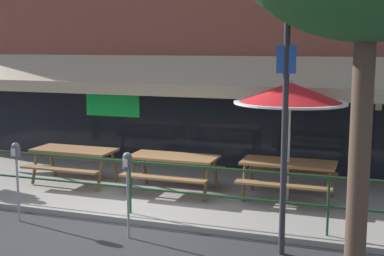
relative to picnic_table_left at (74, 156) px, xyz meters
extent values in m
plane|color=#2D2D30|center=(2.07, -1.82, -0.71)|extent=(120.00, 120.00, 0.00)
cube|color=gray|center=(2.07, 0.18, -0.66)|extent=(15.00, 4.00, 0.10)
cube|color=brown|center=(2.07, 2.43, 3.44)|extent=(15.00, 0.50, 8.30)
cube|color=black|center=(2.07, 2.17, 0.64)|extent=(12.00, 0.02, 2.30)
cube|color=#19D84C|center=(-0.18, 2.15, 0.94)|extent=(1.50, 0.02, 0.70)
cube|color=tan|center=(2.07, 1.63, 1.79)|extent=(13.80, 0.92, 0.70)
cube|color=tan|center=(2.07, 1.12, 1.39)|extent=(13.80, 0.08, 0.28)
cube|color=black|center=(6.20, 2.04, 1.32)|extent=(0.04, 0.28, 0.04)
cube|color=black|center=(6.20, 1.90, 1.14)|extent=(0.18, 0.18, 0.28)
cube|color=beige|center=(6.20, 1.90, 1.14)|extent=(0.13, 0.19, 0.20)
cylinder|color=#194723|center=(2.07, -1.52, -0.13)|extent=(0.04, 0.04, 0.95)
cylinder|color=#194723|center=(5.52, -1.52, -0.13)|extent=(0.04, 0.04, 0.95)
cube|color=#194723|center=(2.07, -1.52, 0.34)|extent=(13.80, 0.04, 0.04)
cube|color=#194723|center=(2.07, -1.52, -0.13)|extent=(13.80, 0.03, 0.03)
cube|color=brown|center=(0.00, 0.00, 0.13)|extent=(1.80, 0.80, 0.05)
cube|color=brown|center=(0.00, -0.58, -0.17)|extent=(1.80, 0.26, 0.04)
cube|color=brown|center=(0.00, 0.58, -0.17)|extent=(1.80, 0.26, 0.04)
cylinder|color=brown|center=(0.80, -0.32, -0.24)|extent=(0.07, 0.30, 0.73)
cylinder|color=brown|center=(0.80, 0.32, -0.24)|extent=(0.07, 0.30, 0.73)
cylinder|color=brown|center=(-0.80, -0.32, -0.24)|extent=(0.07, 0.30, 0.73)
cylinder|color=brown|center=(-0.80, 0.32, -0.24)|extent=(0.07, 0.30, 0.73)
cube|color=brown|center=(2.30, 0.03, 0.13)|extent=(1.80, 0.80, 0.05)
cube|color=brown|center=(2.30, -0.55, -0.17)|extent=(1.80, 0.26, 0.04)
cube|color=brown|center=(2.30, 0.61, -0.17)|extent=(1.80, 0.26, 0.04)
cylinder|color=brown|center=(3.10, -0.29, -0.24)|extent=(0.07, 0.30, 0.73)
cylinder|color=brown|center=(3.10, 0.35, -0.24)|extent=(0.07, 0.30, 0.73)
cylinder|color=brown|center=(1.50, -0.29, -0.24)|extent=(0.07, 0.30, 0.73)
cylinder|color=brown|center=(1.50, 0.35, -0.24)|extent=(0.07, 0.30, 0.73)
cube|color=brown|center=(4.61, 0.26, 0.13)|extent=(1.80, 0.80, 0.05)
cube|color=brown|center=(4.61, -0.32, -0.17)|extent=(1.80, 0.26, 0.04)
cube|color=brown|center=(4.61, 0.84, -0.17)|extent=(1.80, 0.26, 0.04)
cylinder|color=brown|center=(5.41, -0.06, -0.24)|extent=(0.07, 0.30, 0.73)
cylinder|color=brown|center=(5.41, 0.58, -0.24)|extent=(0.07, 0.30, 0.73)
cylinder|color=brown|center=(3.81, -0.06, -0.24)|extent=(0.07, 0.30, 0.73)
cylinder|color=brown|center=(3.81, 0.58, -0.24)|extent=(0.07, 0.30, 0.73)
cylinder|color=#B7B2A8|center=(4.61, 0.24, 0.54)|extent=(0.04, 0.04, 2.30)
cone|color=red|center=(4.61, 0.24, 1.49)|extent=(2.10, 2.10, 0.42)
cylinder|color=white|center=(4.61, 0.24, 1.30)|extent=(2.14, 2.14, 0.06)
sphere|color=#B7B2A8|center=(4.61, 0.24, 1.73)|extent=(0.07, 0.07, 0.07)
cylinder|color=gray|center=(0.27, -2.30, -0.13)|extent=(0.04, 0.04, 1.15)
cylinder|color=#4C4C51|center=(0.27, -2.30, 0.54)|extent=(0.15, 0.15, 0.20)
sphere|color=#4C4C51|center=(0.27, -2.30, 0.64)|extent=(0.14, 0.14, 0.14)
cube|color=silver|center=(0.27, -2.39, 0.55)|extent=(0.08, 0.01, 0.13)
cylinder|color=gray|center=(2.48, -2.42, -0.13)|extent=(0.04, 0.04, 1.15)
cylinder|color=#4C4C51|center=(2.48, -2.42, 0.54)|extent=(0.15, 0.15, 0.20)
sphere|color=#4C4C51|center=(2.48, -2.42, 0.64)|extent=(0.14, 0.14, 0.14)
cube|color=silver|center=(2.48, -2.50, 0.55)|extent=(0.08, 0.01, 0.13)
cylinder|color=#2D2D33|center=(4.93, -2.27, 1.31)|extent=(0.09, 0.09, 4.03)
cube|color=blue|center=(4.93, -2.29, 2.19)|extent=(0.28, 0.02, 0.40)
cylinder|color=brown|center=(5.99, -2.72, 1.05)|extent=(0.28, 0.28, 3.51)
camera|label=1|loc=(6.19, -9.90, 2.40)|focal=50.00mm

